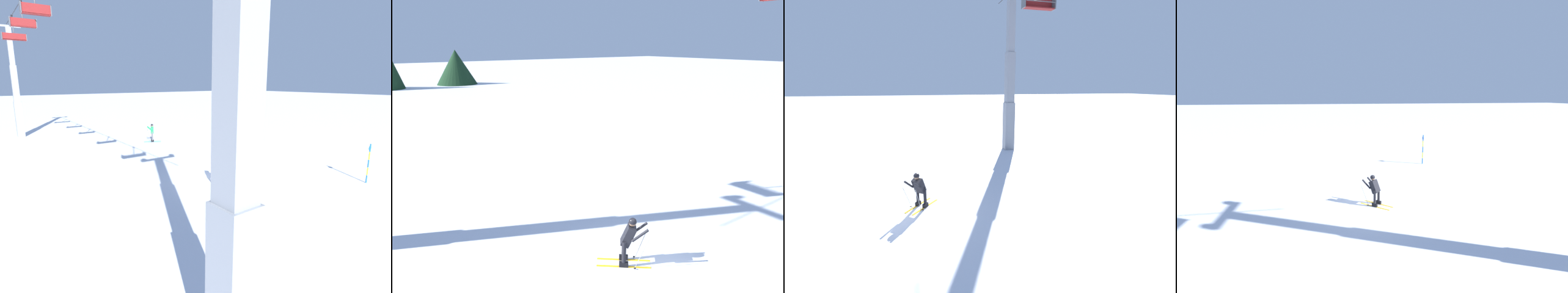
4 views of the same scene
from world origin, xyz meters
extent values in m
plane|color=white|center=(0.00, 0.00, 0.00)|extent=(260.00, 260.00, 0.00)
cube|color=yellow|center=(-0.15, 1.12, 0.01)|extent=(1.33, 1.16, 0.01)
cube|color=black|center=(-0.15, 1.12, 0.09)|extent=(0.28, 0.27, 0.16)
cylinder|color=black|center=(-0.15, 1.12, 0.52)|extent=(0.13, 0.13, 0.69)
cube|color=yellow|center=(-0.41, 0.82, 0.01)|extent=(1.33, 1.16, 0.01)
cube|color=black|center=(-0.41, 0.82, 0.09)|extent=(0.28, 0.27, 0.16)
cylinder|color=black|center=(-0.41, 0.82, 0.52)|extent=(0.13, 0.13, 0.69)
cube|color=black|center=(-0.19, 0.89, 0.98)|extent=(0.64, 0.63, 0.68)
sphere|color=#997051|center=(-0.10, 0.81, 1.41)|extent=(0.23, 0.23, 0.23)
sphere|color=black|center=(-0.10, 0.81, 1.44)|extent=(0.25, 0.25, 0.25)
cylinder|color=black|center=(0.22, 0.84, 1.11)|extent=(0.44, 0.40, 0.45)
cylinder|color=gray|center=(0.29, 0.84, 0.47)|extent=(0.43, 0.23, 1.19)
cylinder|color=black|center=(0.19, 0.99, 0.05)|extent=(0.07, 0.07, 0.01)
cylinder|color=black|center=(-0.08, 0.49, 1.11)|extent=(0.44, 0.40, 0.45)
cylinder|color=gray|center=(-0.07, 0.42, 0.47)|extent=(0.29, 0.40, 1.19)
cylinder|color=black|center=(-0.23, 0.50, 0.05)|extent=(0.07, 0.07, 0.01)
cube|color=gray|center=(-9.37, 8.20, 5.61)|extent=(0.64, 0.64, 3.74)
cube|color=gray|center=(23.95, 8.20, 1.87)|extent=(0.71, 0.71, 3.74)
cube|color=gray|center=(23.95, 8.20, 5.61)|extent=(0.59, 0.59, 3.74)
cube|color=gray|center=(23.95, 8.20, 9.34)|extent=(0.48, 0.48, 3.74)
cube|color=gray|center=(23.95, 8.20, 11.30)|extent=(0.28, 2.27, 0.18)
cylinder|color=black|center=(23.95, 7.24, 11.55)|extent=(0.10, 0.44, 0.44)
cube|color=maroon|center=(8.00, 8.20, 9.79)|extent=(0.45, 1.60, 0.06)
cube|color=maroon|center=(7.81, 8.20, 10.06)|extent=(0.06, 1.60, 0.55)
cylinder|color=#4C4F54|center=(8.31, 8.20, 10.09)|extent=(0.04, 1.52, 0.04)
cube|color=#4C4F54|center=(8.00, 9.00, 10.06)|extent=(0.57, 0.05, 0.63)
cube|color=#4C4F54|center=(8.00, 7.40, 10.06)|extent=(0.57, 0.05, 0.63)
cube|color=black|center=(13.55, 8.20, 11.61)|extent=(0.20, 0.16, 0.14)
cylinder|color=#4C4F54|center=(13.55, 8.20, 11.00)|extent=(0.07, 0.07, 1.22)
cube|color=maroon|center=(13.55, 8.20, 9.84)|extent=(0.45, 1.73, 0.06)
cube|color=maroon|center=(13.36, 8.20, 10.12)|extent=(0.06, 1.73, 0.55)
cylinder|color=#4C4F54|center=(13.86, 8.20, 10.14)|extent=(0.04, 1.64, 0.04)
cube|color=#4C4F54|center=(13.55, 9.06, 10.12)|extent=(0.57, 0.05, 0.63)
cube|color=#4C4F54|center=(13.55, 7.33, 10.12)|extent=(0.57, 0.05, 0.63)
cube|color=black|center=(19.81, 8.20, 11.61)|extent=(0.20, 0.16, 0.14)
cylinder|color=#4C4F54|center=(19.81, 8.20, 10.85)|extent=(0.07, 0.07, 1.51)
cube|color=maroon|center=(19.81, 8.20, 9.55)|extent=(0.45, 1.93, 0.06)
cube|color=maroon|center=(19.61, 8.20, 9.82)|extent=(0.06, 1.93, 0.55)
cylinder|color=#4C4F54|center=(20.11, 8.20, 9.85)|extent=(0.04, 1.83, 0.04)
cube|color=#4C4F54|center=(19.81, 9.16, 9.82)|extent=(0.57, 0.05, 0.63)
cube|color=#4C4F54|center=(19.81, 7.23, 9.82)|extent=(0.57, 0.05, 0.63)
cylinder|color=blue|center=(-5.32, -6.36, 0.24)|extent=(0.07, 0.07, 0.47)
cylinder|color=yellow|center=(-5.32, -6.36, 0.71)|extent=(0.07, 0.07, 0.47)
cylinder|color=blue|center=(-5.32, -6.36, 1.18)|extent=(0.07, 0.07, 0.47)
cylinder|color=yellow|center=(-5.32, -6.36, 1.65)|extent=(0.07, 0.07, 0.47)
cylinder|color=blue|center=(-5.32, -6.36, 2.12)|extent=(0.07, 0.07, 0.47)
cylinder|color=blue|center=(-5.31, -6.36, 2.10)|extent=(0.02, 0.28, 0.28)
cube|color=#198CCC|center=(12.92, -1.87, 0.01)|extent=(0.81, 1.51, 0.01)
cube|color=black|center=(12.92, -1.87, 0.09)|extent=(0.22, 0.30, 0.16)
cylinder|color=#4C4C51|center=(12.92, -1.87, 0.60)|extent=(0.13, 0.13, 0.85)
cube|color=#198CCC|center=(13.23, -2.03, 0.01)|extent=(0.81, 1.51, 0.01)
cube|color=black|center=(13.23, -2.03, 0.09)|extent=(0.22, 0.30, 0.16)
cylinder|color=#4C4C51|center=(13.23, -2.03, 0.60)|extent=(0.13, 0.13, 0.85)
cube|color=green|center=(13.08, -1.95, 1.16)|extent=(0.49, 0.42, 0.63)
sphere|color=beige|center=(13.08, -1.95, 1.61)|extent=(0.23, 0.23, 0.23)
sphere|color=black|center=(13.08, -1.95, 1.65)|extent=(0.25, 0.25, 0.25)
cylinder|color=green|center=(12.97, -1.65, 1.32)|extent=(0.30, 0.49, 0.45)
cylinder|color=gray|center=(12.95, -1.58, 0.58)|extent=(0.10, 0.39, 1.21)
cylinder|color=black|center=(12.83, -1.72, 0.05)|extent=(0.07, 0.07, 0.01)
cylinder|color=green|center=(13.38, -1.85, 1.32)|extent=(0.30, 0.49, 0.45)
cylinder|color=gray|center=(13.45, -1.83, 0.58)|extent=(0.27, 0.31, 1.21)
cylinder|color=black|center=(13.41, -2.00, 0.05)|extent=(0.07, 0.07, 0.01)
camera|label=1|loc=(-13.06, 11.77, 5.91)|focal=27.60mm
camera|label=2|loc=(-7.31, -6.73, 6.69)|focal=34.61mm
camera|label=3|loc=(10.69, 0.76, 5.07)|focal=24.76mm
camera|label=4|loc=(1.92, 13.25, 5.57)|focal=24.16mm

